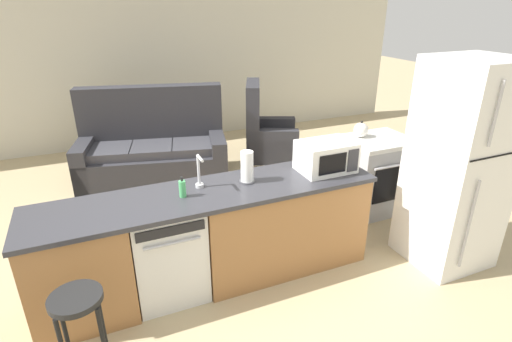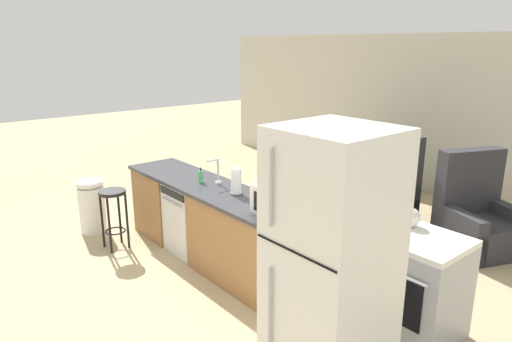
{
  "view_description": "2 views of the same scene",
  "coord_description": "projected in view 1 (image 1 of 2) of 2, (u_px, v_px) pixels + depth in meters",
  "views": [
    {
      "loc": [
        -0.68,
        -2.9,
        2.38
      ],
      "look_at": [
        0.71,
        0.31,
        0.87
      ],
      "focal_mm": 28.0,
      "sensor_mm": 36.0,
      "label": 1
    },
    {
      "loc": [
        4.17,
        -2.72,
        2.44
      ],
      "look_at": [
        0.41,
        0.41,
        1.07
      ],
      "focal_mm": 32.0,
      "sensor_mm": 36.0,
      "label": 2
    }
  ],
  "objects": [
    {
      "name": "kettle",
      "position": [
        361.0,
        130.0,
        4.6
      ],
      "size": [
        0.21,
        0.17,
        0.19
      ],
      "color": "silver",
      "rests_on": "stove_range"
    },
    {
      "name": "armchair",
      "position": [
        265.0,
        135.0,
        6.44
      ],
      "size": [
        1.07,
        1.1,
        1.2
      ],
      "color": "#2D2D33",
      "rests_on": "ground_plane"
    },
    {
      "name": "dishwasher",
      "position": [
        167.0,
        250.0,
        3.37
      ],
      "size": [
        0.58,
        0.61,
        0.84
      ],
      "color": "silver",
      "rests_on": "ground_plane"
    },
    {
      "name": "wall_back",
      "position": [
        144.0,
        68.0,
        6.77
      ],
      "size": [
        10.0,
        0.06,
        2.6
      ],
      "color": "beige",
      "rests_on": "ground_plane"
    },
    {
      "name": "microwave",
      "position": [
        326.0,
        156.0,
        3.68
      ],
      "size": [
        0.5,
        0.37,
        0.28
      ],
      "color": "white",
      "rests_on": "kitchen_counter"
    },
    {
      "name": "bar_stool",
      "position": [
        81.0,
        322.0,
        2.47
      ],
      "size": [
        0.32,
        0.32,
        0.74
      ],
      "color": "black",
      "rests_on": "ground_plane"
    },
    {
      "name": "stove_range",
      "position": [
        374.0,
        174.0,
        4.77
      ],
      "size": [
        0.76,
        0.68,
        0.9
      ],
      "color": "#A8AAB2",
      "rests_on": "ground_plane"
    },
    {
      "name": "sink_faucet",
      "position": [
        199.0,
        174.0,
        3.34
      ],
      "size": [
        0.07,
        0.18,
        0.3
      ],
      "color": "silver",
      "rests_on": "kitchen_counter"
    },
    {
      "name": "refrigerator",
      "position": [
        459.0,
        166.0,
        3.63
      ],
      "size": [
        0.72,
        0.73,
        1.94
      ],
      "color": "white",
      "rests_on": "ground_plane"
    },
    {
      "name": "kitchen_counter",
      "position": [
        222.0,
        238.0,
        3.55
      ],
      "size": [
        2.94,
        0.66,
        0.9
      ],
      "color": "#9E6B3D",
      "rests_on": "ground_plane"
    },
    {
      "name": "soap_bottle",
      "position": [
        182.0,
        189.0,
        3.21
      ],
      "size": [
        0.06,
        0.06,
        0.18
      ],
      "color": "#4CB266",
      "rests_on": "kitchen_counter"
    },
    {
      "name": "couch",
      "position": [
        154.0,
        150.0,
        5.67
      ],
      "size": [
        2.15,
        1.34,
        1.27
      ],
      "color": "#2D2D33",
      "rests_on": "ground_plane"
    },
    {
      "name": "ground_plane",
      "position": [
        198.0,
        283.0,
        3.63
      ],
      "size": [
        24.0,
        24.0,
        0.0
      ],
      "primitive_type": "plane",
      "color": "tan"
    },
    {
      "name": "paper_towel_roll",
      "position": [
        247.0,
        167.0,
        3.45
      ],
      "size": [
        0.14,
        0.14,
        0.28
      ],
      "color": "#4C4C51",
      "rests_on": "kitchen_counter"
    }
  ]
}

